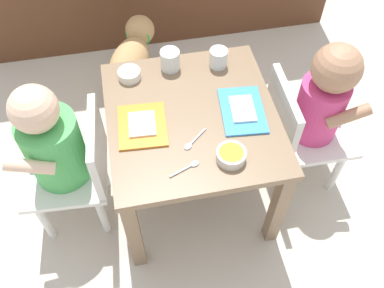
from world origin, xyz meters
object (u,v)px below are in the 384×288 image
seated_child_left (57,147)px  spoon_by_right_tray (193,141)px  seated_child_right (319,104)px  cereal_bowl_left_side (231,155)px  dining_table (192,130)px  dog (132,58)px  food_tray_left (142,125)px  spoon_by_left_tray (187,167)px  water_cup_left (218,59)px  cereal_bowl_right_side (129,74)px  food_tray_right (242,110)px  water_cup_right (170,61)px

seated_child_left → spoon_by_right_tray: 0.43m
seated_child_right → cereal_bowl_left_side: seated_child_right is taller
dining_table → dog: bearing=104.9°
food_tray_left → spoon_by_left_tray: bearing=-58.9°
water_cup_left → dog: bearing=127.4°
dining_table → seated_child_right: (0.43, -0.01, 0.04)m
water_cup_left → food_tray_left: bearing=-142.8°
seated_child_right → spoon_by_right_tray: (-0.45, -0.10, 0.04)m
cereal_bowl_left_side → cereal_bowl_right_side: size_ratio=1.15×
dining_table → spoon_by_left_tray: 0.22m
food_tray_left → dog: bearing=89.5°
seated_child_left → food_tray_right: bearing=-0.4°
water_cup_right → cereal_bowl_right_side: (-0.14, -0.02, -0.01)m
seated_child_right → spoon_by_right_tray: bearing=-167.5°
dog → food_tray_left: bearing=-90.5°
water_cup_right → spoon_by_left_tray: water_cup_right is taller
food_tray_left → water_cup_left: size_ratio=2.83×
seated_child_left → spoon_by_left_tray: (0.38, -0.18, 0.04)m
food_tray_left → food_tray_right: size_ratio=0.88×
dining_table → cereal_bowl_left_side: (0.08, -0.19, 0.10)m
food_tray_right → water_cup_left: (-0.03, 0.22, 0.02)m
seated_child_left → food_tray_right: (0.59, -0.00, 0.05)m
cereal_bowl_right_side → spoon_by_left_tray: 0.42m
seated_child_right → water_cup_right: (-0.46, 0.23, 0.07)m
cereal_bowl_right_side → seated_child_left: bearing=-139.6°
seated_child_right → spoon_by_left_tray: bearing=-158.6°
dining_table → water_cup_left: size_ratio=8.77×
water_cup_right → food_tray_right: bearing=-51.8°
seated_child_right → food_tray_left: bearing=-179.0°
dining_table → spoon_by_right_tray: size_ratio=6.93×
spoon_by_left_tray → spoon_by_right_tray: size_ratio=1.16×
dog → cereal_bowl_left_side: cereal_bowl_left_side is taller
cereal_bowl_right_side → dining_table: bearing=-49.5°
seated_child_left → water_cup_right: seated_child_left is taller
cereal_bowl_right_side → cereal_bowl_left_side: bearing=-57.2°
seated_child_left → cereal_bowl_right_side: size_ratio=8.50×
food_tray_right → water_cup_left: size_ratio=3.20×
water_cup_right → cereal_bowl_left_side: (0.11, -0.42, -0.01)m
food_tray_right → spoon_by_left_tray: bearing=-139.9°
dining_table → seated_child_right: bearing=-0.9°
food_tray_right → seated_child_left: bearing=179.6°
dog → food_tray_left: size_ratio=2.28×
spoon_by_left_tray → cereal_bowl_left_side: bearing=3.3°
seated_child_right → cereal_bowl_left_side: bearing=-152.8°
food_tray_right → water_cup_right: (-0.19, 0.24, 0.03)m
cereal_bowl_left_side → dining_table: bearing=112.6°
cereal_bowl_left_side → cereal_bowl_right_side: bearing=122.8°
dining_table → cereal_bowl_left_side: size_ratio=6.57×
food_tray_right → spoon_by_right_tray: bearing=-153.3°
seated_child_left → seated_child_right: (0.87, 0.01, 0.01)m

